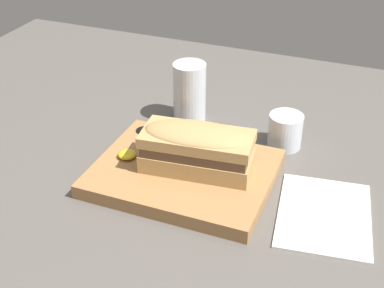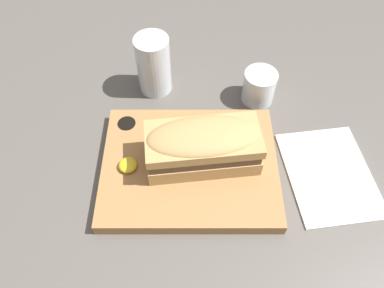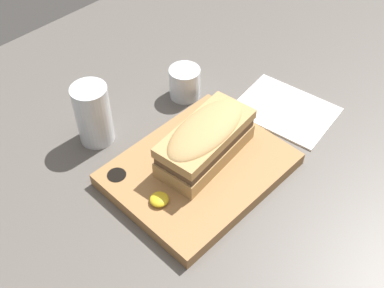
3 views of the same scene
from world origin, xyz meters
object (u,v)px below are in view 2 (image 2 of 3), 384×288
serving_board (188,166)px  sandwich (200,145)px  wine_glass (258,87)px  napkin (328,174)px  water_glass (153,68)px

serving_board → sandwich: sandwich is taller
serving_board → wine_glass: size_ratio=4.58×
wine_glass → napkin: wine_glass is taller
water_glass → wine_glass: bearing=-8.4°
serving_board → napkin: (24.62, -1.00, -1.06)cm
sandwich → water_glass: size_ratio=1.59×
sandwich → napkin: (22.74, -1.61, -6.65)cm
serving_board → water_glass: (-7.04, 20.27, 4.07)cm
sandwich → serving_board: bearing=-161.8°
serving_board → sandwich: bearing=18.2°
sandwich → water_glass: 21.64cm
wine_glass → napkin: 21.40cm
sandwich → water_glass: bearing=114.4°
water_glass → napkin: bearing=-33.9°
napkin → serving_board: bearing=177.7°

